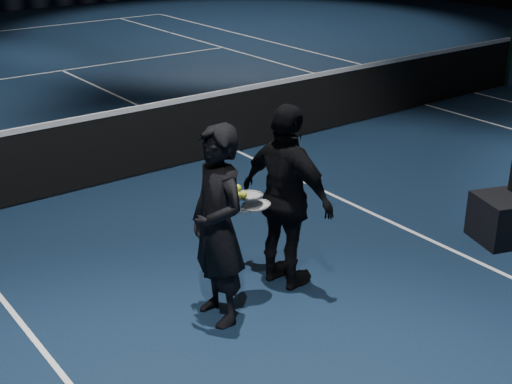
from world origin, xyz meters
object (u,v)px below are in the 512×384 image
player_a (218,226)px  racket_upper (249,195)px  racket_lower (256,205)px  tennis_balls (239,193)px  player_b (287,198)px

player_a → racket_upper: player_a is taller
racket_lower → tennis_balls: bearing=178.5°
player_a → racket_lower: size_ratio=2.60×
racket_upper → player_b: bearing=-9.1°
racket_upper → racket_lower: bearing=-42.7°
player_a → tennis_balls: player_a is taller
player_b → player_a: bearing=87.9°
player_a → racket_upper: bearing=106.8°
racket_upper → tennis_balls: (-0.14, -0.06, 0.07)m
player_a → racket_upper: 0.43m
player_b → racket_lower: size_ratio=2.60×
player_b → racket_upper: (-0.45, -0.02, 0.15)m
player_a → racket_lower: (0.45, 0.06, 0.05)m
player_b → tennis_balls: player_b is taller
player_a → racket_lower: player_a is taller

